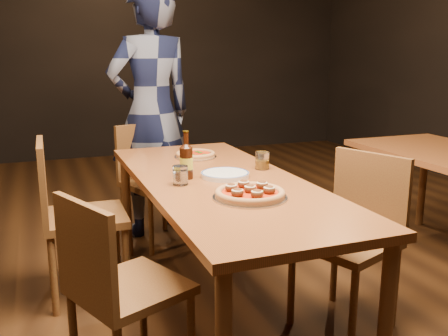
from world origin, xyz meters
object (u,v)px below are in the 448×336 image
object	(u,v)px
pizza_meatball	(250,193)
pizza_margherita	(195,154)
amber_glass	(262,161)
diner	(152,113)
table_main	(221,192)
chair_end	(157,183)
chair_main_nw	(130,286)
chair_main_e	(345,241)
chair_main_sw	(85,216)
plate_stack	(225,175)
water_glass	(180,175)
beer_bottle	(186,162)

from	to	relation	value
pizza_meatball	pizza_margherita	bearing A→B (deg)	87.42
amber_glass	diner	world-z (taller)	diner
table_main	chair_end	distance (m)	1.15
pizza_meatball	chair_main_nw	bearing A→B (deg)	-173.05
pizza_meatball	diner	world-z (taller)	diner
table_main	chair_main_e	size ratio (longest dim) A/B	2.14
chair_main_sw	chair_main_e	distance (m)	1.45
chair_main_nw	chair_end	world-z (taller)	chair_end
plate_stack	water_glass	distance (m)	0.28
beer_bottle	pizza_margherita	bearing A→B (deg)	67.48
pizza_meatball	plate_stack	world-z (taller)	pizza_meatball
table_main	water_glass	xyz separation A→B (m)	(-0.23, -0.03, 0.12)
plate_stack	amber_glass	size ratio (longest dim) A/B	2.61
pizza_meatball	beer_bottle	world-z (taller)	beer_bottle
beer_bottle	plate_stack	bearing A→B (deg)	-10.60
water_glass	amber_glass	xyz separation A→B (m)	(0.53, 0.17, 0.00)
chair_main_nw	plate_stack	size ratio (longest dim) A/B	3.48
beer_bottle	diner	size ratio (longest dim) A/B	0.13
chair_main_e	plate_stack	bearing A→B (deg)	-150.28
plate_stack	water_glass	xyz separation A→B (m)	(-0.27, -0.07, 0.04)
pizza_margherita	diner	size ratio (longest dim) A/B	0.14
table_main	plate_stack	world-z (taller)	plate_stack
chair_main_nw	beer_bottle	bearing A→B (deg)	-61.36
amber_glass	diner	xyz separation A→B (m)	(-0.35, 1.24, 0.15)
chair_end	water_glass	size ratio (longest dim) A/B	9.53
table_main	chair_main_nw	size ratio (longest dim) A/B	2.24
chair_main_nw	water_glass	size ratio (longest dim) A/B	9.25
chair_end	pizza_meatball	bearing A→B (deg)	-107.53
chair_main_nw	pizza_meatball	bearing A→B (deg)	-106.20
pizza_meatball	diner	bearing A→B (deg)	91.73
table_main	chair_main_nw	bearing A→B (deg)	-142.13
chair_main_nw	chair_end	bearing A→B (deg)	-40.46
chair_main_nw	amber_glass	distance (m)	1.10
pizza_margherita	plate_stack	xyz separation A→B (m)	(-0.01, -0.55, -0.00)
pizza_meatball	amber_glass	bearing A→B (deg)	59.53
diner	chair_main_e	bearing A→B (deg)	95.59
table_main	chair_main_sw	distance (m)	0.82
beer_bottle	water_glass	distance (m)	0.13
pizza_margherita	plate_stack	bearing A→B (deg)	-90.92
pizza_margherita	chair_main_e	bearing A→B (deg)	-62.74
diner	plate_stack	bearing A→B (deg)	80.76
beer_bottle	amber_glass	world-z (taller)	beer_bottle
chair_main_e	amber_glass	distance (m)	0.65
plate_stack	beer_bottle	world-z (taller)	beer_bottle
chair_main_sw	pizza_meatball	size ratio (longest dim) A/B	2.84
pizza_meatball	amber_glass	world-z (taller)	amber_glass
chair_main_sw	water_glass	distance (m)	0.72
chair_main_nw	pizza_margherita	size ratio (longest dim) A/B	3.35
diner	chair_main_nw	bearing A→B (deg)	61.10
table_main	water_glass	size ratio (longest dim) A/B	20.76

